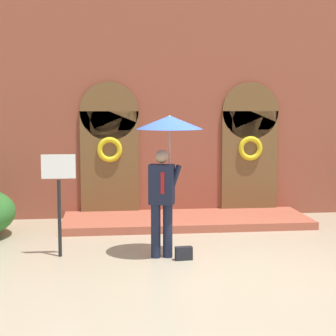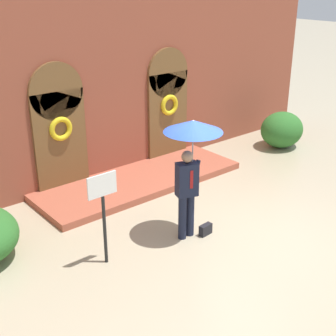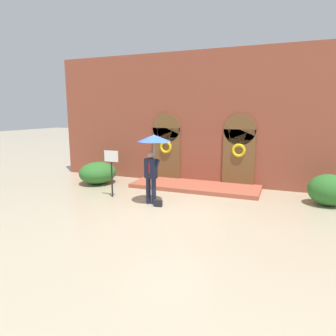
{
  "view_description": "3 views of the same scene",
  "coord_description": "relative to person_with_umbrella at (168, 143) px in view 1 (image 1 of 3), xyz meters",
  "views": [
    {
      "loc": [
        -1.74,
        -8.62,
        2.52
      ],
      "look_at": [
        -0.53,
        1.81,
        1.35
      ],
      "focal_mm": 60.0,
      "sensor_mm": 36.0,
      "label": 1
    },
    {
      "loc": [
        -6.18,
        -5.45,
        4.82
      ],
      "look_at": [
        -0.68,
        1.16,
        1.21
      ],
      "focal_mm": 50.0,
      "sensor_mm": 36.0,
      "label": 2
    },
    {
      "loc": [
        3.35,
        -8.47,
        3.09
      ],
      "look_at": [
        -0.52,
        1.36,
        1.11
      ],
      "focal_mm": 32.0,
      "sensor_mm": 36.0,
      "label": 3
    }
  ],
  "objects": [
    {
      "name": "ground_plane",
      "position": [
        0.69,
        -0.47,
        -1.91
      ],
      "size": [
        80.0,
        80.0,
        0.0
      ],
      "primitive_type": "plane",
      "color": "tan"
    },
    {
      "name": "person_with_umbrella",
      "position": [
        0.0,
        0.0,
        0.0
      ],
      "size": [
        1.1,
        1.1,
        2.36
      ],
      "color": "#191E33",
      "rests_on": "ground"
    },
    {
      "name": "building_facade",
      "position": [
        0.69,
        3.68,
        0.77
      ],
      "size": [
        14.0,
        2.3,
        5.6
      ],
      "color": "brown",
      "rests_on": "ground"
    },
    {
      "name": "handbag",
      "position": [
        0.24,
        -0.2,
        -1.8
      ],
      "size": [
        0.29,
        0.14,
        0.22
      ],
      "primitive_type": "cube",
      "rotation": [
        0.0,
        0.0,
        0.09
      ],
      "color": "black",
      "rests_on": "ground"
    },
    {
      "name": "sign_post",
      "position": [
        -1.79,
        0.25,
        -0.75
      ],
      "size": [
        0.56,
        0.06,
        1.72
      ],
      "color": "black",
      "rests_on": "ground"
    }
  ]
}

